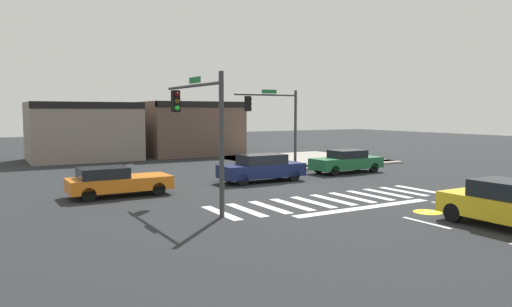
{
  "coord_description": "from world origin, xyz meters",
  "views": [
    {
      "loc": [
        -13.2,
        -20.5,
        3.8
      ],
      "look_at": [
        -0.57,
        1.13,
        1.62
      ],
      "focal_mm": 33.56,
      "sensor_mm": 36.0,
      "label": 1
    }
  ],
  "objects_px": {
    "traffic_signal_southwest": "(198,115)",
    "car_green": "(347,161)",
    "traffic_signal_northeast": "(274,114)",
    "car_navy": "(262,168)",
    "car_yellow": "(508,204)",
    "car_orange": "(116,181)"
  },
  "relations": [
    {
      "from": "car_orange",
      "to": "car_green",
      "type": "bearing_deg",
      "value": 4.48
    },
    {
      "from": "traffic_signal_northeast",
      "to": "car_navy",
      "type": "relative_size",
      "value": 1.11
    },
    {
      "from": "traffic_signal_southwest",
      "to": "car_yellow",
      "type": "bearing_deg",
      "value": -138.49
    },
    {
      "from": "car_navy",
      "to": "car_green",
      "type": "bearing_deg",
      "value": 5.54
    },
    {
      "from": "car_navy",
      "to": "car_green",
      "type": "xyz_separation_m",
      "value": [
        6.57,
        0.64,
        -0.04
      ]
    },
    {
      "from": "traffic_signal_northeast",
      "to": "car_yellow",
      "type": "height_order",
      "value": "traffic_signal_northeast"
    },
    {
      "from": "car_yellow",
      "to": "traffic_signal_northeast",
      "type": "bearing_deg",
      "value": -5.98
    },
    {
      "from": "traffic_signal_southwest",
      "to": "car_green",
      "type": "relative_size",
      "value": 1.15
    },
    {
      "from": "traffic_signal_southwest",
      "to": "car_green",
      "type": "distance_m",
      "value": 13.71
    },
    {
      "from": "car_orange",
      "to": "car_yellow",
      "type": "distance_m",
      "value": 15.74
    },
    {
      "from": "traffic_signal_northeast",
      "to": "car_green",
      "type": "xyz_separation_m",
      "value": [
        3.15,
        -3.51,
        -2.94
      ]
    },
    {
      "from": "car_orange",
      "to": "car_yellow",
      "type": "bearing_deg",
      "value": -52.4
    },
    {
      "from": "car_green",
      "to": "car_navy",
      "type": "bearing_deg",
      "value": -174.46
    },
    {
      "from": "traffic_signal_northeast",
      "to": "car_yellow",
      "type": "distance_m",
      "value": 17.45
    },
    {
      "from": "traffic_signal_southwest",
      "to": "car_green",
      "type": "height_order",
      "value": "traffic_signal_southwest"
    },
    {
      "from": "traffic_signal_northeast",
      "to": "car_orange",
      "type": "xyz_separation_m",
      "value": [
        -11.4,
        -4.65,
        -2.98
      ]
    },
    {
      "from": "traffic_signal_southwest",
      "to": "car_green",
      "type": "xyz_separation_m",
      "value": [
        12.3,
        5.3,
        -2.94
      ]
    },
    {
      "from": "traffic_signal_northeast",
      "to": "car_navy",
      "type": "bearing_deg",
      "value": 50.56
    },
    {
      "from": "car_orange",
      "to": "traffic_signal_northeast",
      "type": "bearing_deg",
      "value": 22.2
    },
    {
      "from": "traffic_signal_southwest",
      "to": "car_yellow",
      "type": "relative_size",
      "value": 1.27
    },
    {
      "from": "car_green",
      "to": "car_yellow",
      "type": "relative_size",
      "value": 1.1
    },
    {
      "from": "traffic_signal_northeast",
      "to": "car_yellow",
      "type": "bearing_deg",
      "value": 84.02
    }
  ]
}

